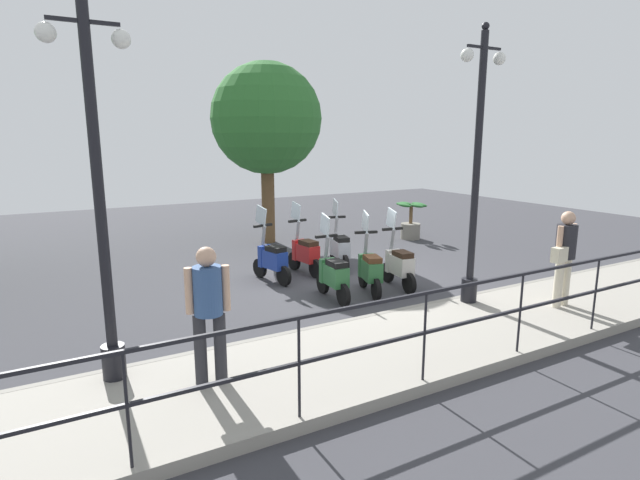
% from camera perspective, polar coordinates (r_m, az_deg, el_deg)
% --- Properties ---
extents(ground_plane, '(28.00, 28.00, 0.00)m').
position_cam_1_polar(ground_plane, '(10.21, 3.01, -4.87)').
color(ground_plane, '#38383D').
extents(promenade_walkway, '(2.20, 20.00, 0.15)m').
position_cam_1_polar(promenade_walkway, '(7.85, 15.56, -9.90)').
color(promenade_walkway, gray).
rests_on(promenade_walkway, ground_plane).
extents(fence_railing, '(0.04, 16.03, 1.07)m').
position_cam_1_polar(fence_railing, '(6.93, 22.04, -5.97)').
color(fence_railing, black).
rests_on(fence_railing, promenade_walkway).
extents(lamp_post_near, '(0.26, 0.90, 4.49)m').
position_cam_1_polar(lamp_post_near, '(8.57, 17.36, 6.06)').
color(lamp_post_near, black).
rests_on(lamp_post_near, promenade_walkway).
extents(lamp_post_far, '(0.26, 0.90, 4.28)m').
position_cam_1_polar(lamp_post_far, '(5.96, -23.75, 2.37)').
color(lamp_post_far, black).
rests_on(lamp_post_far, promenade_walkway).
extents(pedestrian_with_bag, '(0.35, 0.64, 1.59)m').
position_cam_1_polar(pedestrian_with_bag, '(9.03, 26.17, -1.20)').
color(pedestrian_with_bag, beige).
rests_on(pedestrian_with_bag, promenade_walkway).
extents(pedestrian_distant, '(0.38, 0.48, 1.59)m').
position_cam_1_polar(pedestrian_distant, '(5.71, -12.64, -7.26)').
color(pedestrian_distant, '#28282D').
rests_on(pedestrian_distant, promenade_walkway).
extents(tree_distant, '(2.99, 2.99, 4.89)m').
position_cam_1_polar(tree_distant, '(13.90, -6.15, 13.55)').
color(tree_distant, brown).
rests_on(tree_distant, ground_plane).
extents(potted_palm, '(1.06, 0.66, 1.05)m').
position_cam_1_polar(potted_palm, '(14.71, 10.32, 1.86)').
color(potted_palm, slate).
rests_on(potted_palm, ground_plane).
extents(scooter_near_0, '(1.23, 0.45, 1.54)m').
position_cam_1_polar(scooter_near_0, '(9.85, 8.97, -2.72)').
color(scooter_near_0, black).
rests_on(scooter_near_0, ground_plane).
extents(scooter_near_1, '(1.20, 0.55, 1.54)m').
position_cam_1_polar(scooter_near_1, '(9.41, 5.71, -3.29)').
color(scooter_near_1, black).
rests_on(scooter_near_1, ground_plane).
extents(scooter_near_2, '(1.23, 0.44, 1.54)m').
position_cam_1_polar(scooter_near_2, '(9.03, 1.50, -3.89)').
color(scooter_near_2, black).
rests_on(scooter_near_2, ground_plane).
extents(scooter_far_0, '(1.21, 0.51, 1.54)m').
position_cam_1_polar(scooter_far_0, '(11.17, 2.24, -0.86)').
color(scooter_far_0, black).
rests_on(scooter_far_0, ground_plane).
extents(scooter_far_1, '(1.23, 0.44, 1.54)m').
position_cam_1_polar(scooter_far_1, '(10.72, -1.76, -1.39)').
color(scooter_far_1, black).
rests_on(scooter_far_1, ground_plane).
extents(scooter_far_2, '(1.22, 0.50, 1.54)m').
position_cam_1_polar(scooter_far_2, '(10.20, -5.56, -2.12)').
color(scooter_far_2, black).
rests_on(scooter_far_2, ground_plane).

